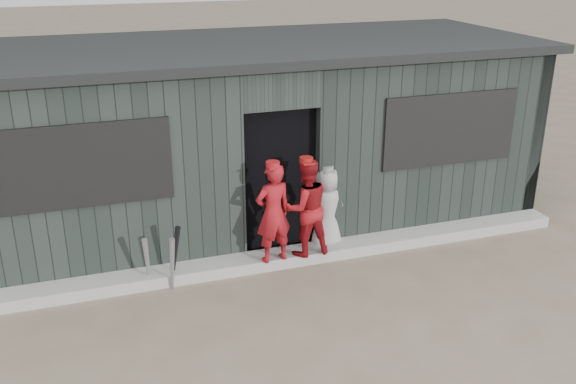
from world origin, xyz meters
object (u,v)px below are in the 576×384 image
object	(u,v)px
bat_mid	(172,264)
bat_right	(175,254)
bat_left	(147,262)
player_red_right	(306,207)
dugout	(251,134)
player_red_left	(273,213)
player_grey_back	(326,209)

from	to	relation	value
bat_mid	bat_right	world-z (taller)	bat_right
bat_left	player_red_right	distance (m)	2.07
player_red_right	dugout	distance (m)	1.86
bat_mid	player_red_left	xyz separation A→B (m)	(1.30, 0.10, 0.44)
player_red_left	bat_left	bearing A→B (deg)	-11.41
bat_right	player_red_right	xyz separation A→B (m)	(1.68, -0.00, 0.39)
bat_mid	dugout	size ratio (longest dim) A/B	0.09
player_grey_back	player_red_left	bearing A→B (deg)	22.35
player_red_left	player_red_right	size ratio (longest dim) A/B	1.01
bat_mid	bat_left	bearing A→B (deg)	152.73
dugout	player_red_right	bearing A→B (deg)	-83.24
bat_mid	player_red_left	bearing A→B (deg)	4.37
player_grey_back	dugout	distance (m)	1.74
bat_left	player_grey_back	world-z (taller)	player_grey_back
player_red_left	player_grey_back	world-z (taller)	player_red_left
bat_mid	dugout	bearing A→B (deg)	51.61
player_red_left	dugout	distance (m)	1.92
bat_mid	dugout	distance (m)	2.64
player_grey_back	dugout	size ratio (longest dim) A/B	0.14
bat_mid	player_red_right	bearing A→B (deg)	5.10
player_grey_back	bat_right	bearing A→B (deg)	7.54
player_red_left	player_grey_back	xyz separation A→B (m)	(0.85, 0.36, -0.21)
bat_right	player_red_right	distance (m)	1.73
bat_left	dugout	distance (m)	2.71
player_red_right	dugout	bearing A→B (deg)	-86.05
bat_left	player_red_right	bearing A→B (deg)	0.42
bat_right	player_grey_back	distance (m)	2.12
bat_mid	bat_right	size ratio (longest dim) A/B	0.86
bat_right	player_red_left	distance (m)	1.29
bat_left	player_grey_back	bearing A→B (deg)	7.55
player_red_right	player_grey_back	xyz separation A→B (m)	(0.40, 0.31, -0.20)
player_red_left	player_red_right	distance (m)	0.45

